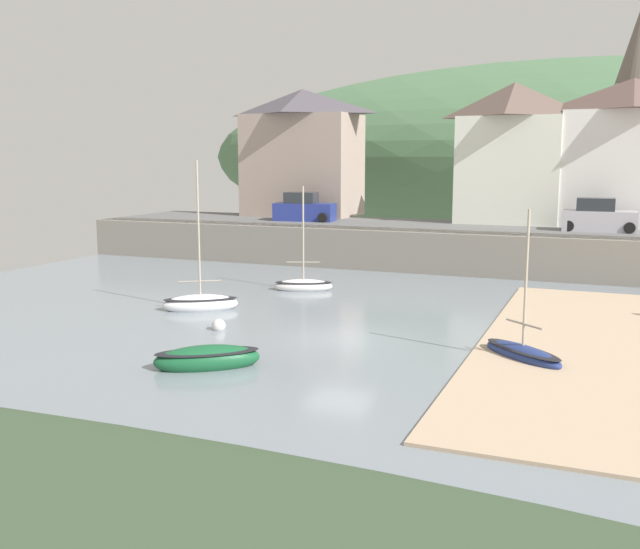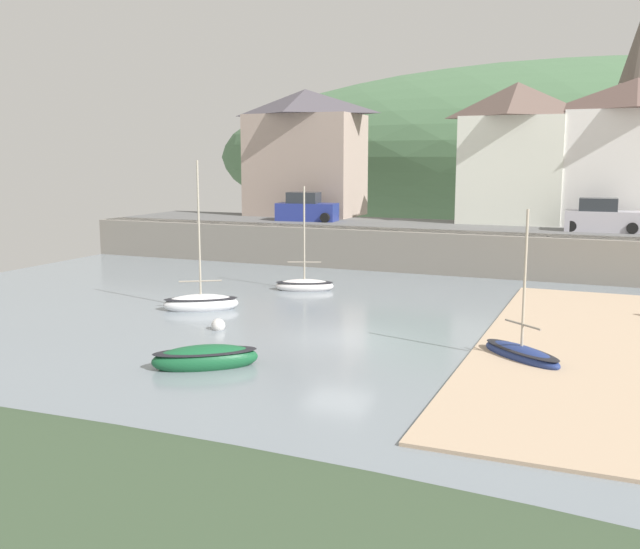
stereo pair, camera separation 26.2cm
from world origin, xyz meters
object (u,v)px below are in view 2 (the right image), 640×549
at_px(waterfront_building_left, 305,152).
at_px(sailboat_blue_trim, 205,358).
at_px(rowboat_small_beached, 201,302).
at_px(waterfront_building_centre, 515,152).
at_px(sailboat_nearest_shore, 521,353).
at_px(parked_car_near_slipway, 306,209).
at_px(mooring_buoy, 218,325).
at_px(sailboat_far_left, 304,285).
at_px(waterfront_building_right, 633,152).
at_px(church_with_spire, 640,109).
at_px(parked_car_by_wall, 601,218).

bearing_deg(waterfront_building_left, sailboat_blue_trim, -72.04).
relative_size(waterfront_building_left, rowboat_small_beached, 1.36).
distance_m(waterfront_building_centre, rowboat_small_beached, 25.85).
distance_m(sailboat_nearest_shore, sailboat_blue_trim, 10.42).
relative_size(parked_car_near_slipway, mooring_buoy, 7.74).
bearing_deg(sailboat_blue_trim, mooring_buoy, 80.12).
xyz_separation_m(waterfront_building_centre, rowboat_small_beached, (-10.27, -22.75, -6.74)).
bearing_deg(sailboat_nearest_shore, mooring_buoy, -139.27).
relative_size(waterfront_building_left, sailboat_nearest_shore, 1.78).
distance_m(waterfront_building_left, sailboat_far_left, 19.36).
relative_size(waterfront_building_left, mooring_buoy, 16.78).
relative_size(waterfront_building_right, sailboat_nearest_shore, 1.76).
bearing_deg(waterfront_building_left, sailboat_nearest_shore, -53.27).
height_order(waterfront_building_left, waterfront_building_right, waterfront_building_left).
bearing_deg(mooring_buoy, waterfront_building_centre, 73.53).
height_order(waterfront_building_right, sailboat_blue_trim, waterfront_building_right).
xyz_separation_m(rowboat_small_beached, sailboat_blue_trim, (4.91, -7.61, -0.03)).
bearing_deg(sailboat_blue_trim, rowboat_small_beached, 86.89).
bearing_deg(waterfront_building_right, rowboat_small_beached, -127.48).
distance_m(waterfront_building_centre, church_with_spire, 8.95).
relative_size(rowboat_small_beached, sailboat_far_left, 1.25).
bearing_deg(waterfront_building_left, mooring_buoy, -73.58).
bearing_deg(sailboat_far_left, mooring_buoy, -108.76).
relative_size(church_with_spire, rowboat_small_beached, 2.15).
height_order(sailboat_far_left, mooring_buoy, sailboat_far_left).
xyz_separation_m(rowboat_small_beached, parked_car_by_wall, (15.93, 18.25, 2.89)).
height_order(sailboat_nearest_shore, sailboat_far_left, sailboat_far_left).
bearing_deg(waterfront_building_right, sailboat_blue_trim, -112.44).
bearing_deg(parked_car_by_wall, parked_car_near_slipway, 178.02).
bearing_deg(sailboat_nearest_shore, church_with_spire, 123.41).
relative_size(rowboat_small_beached, parked_car_by_wall, 1.63).
height_order(waterfront_building_centre, waterfront_building_right, waterfront_building_centre).
relative_size(waterfront_building_centre, mooring_buoy, 16.63).
distance_m(waterfront_building_centre, waterfront_building_right, 7.18).
bearing_deg(waterfront_building_centre, mooring_buoy, -106.47).
distance_m(waterfront_building_right, sailboat_nearest_shore, 26.73).
distance_m(waterfront_building_right, sailboat_far_left, 23.47).
bearing_deg(mooring_buoy, parked_car_by_wall, 58.01).
bearing_deg(mooring_buoy, sailboat_nearest_shore, 0.49).
distance_m(church_with_spire, rowboat_small_beached, 33.51).
height_order(waterfront_building_centre, rowboat_small_beached, waterfront_building_centre).
bearing_deg(waterfront_building_left, parked_car_by_wall, -12.17).
bearing_deg(sailboat_far_left, waterfront_building_left, 92.66).
xyz_separation_m(sailboat_nearest_shore, sailboat_blue_trim, (-9.30, -4.71, 0.04)).
bearing_deg(rowboat_small_beached, waterfront_building_right, 20.23).
relative_size(waterfront_building_left, sailboat_far_left, 1.70).
xyz_separation_m(parked_car_near_slipway, parked_car_by_wall, (18.83, 0.00, 0.00)).
distance_m(sailboat_nearest_shore, sailboat_far_left, 14.94).
xyz_separation_m(church_with_spire, sailboat_blue_trim, (-12.85, -34.36, -9.61)).
bearing_deg(church_with_spire, waterfront_building_right, -94.39).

